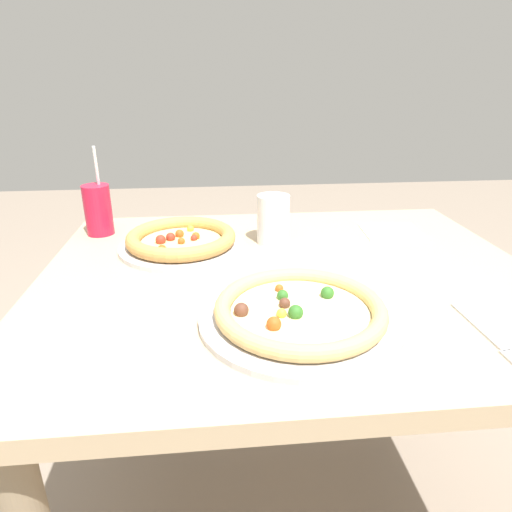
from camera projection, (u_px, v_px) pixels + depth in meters
ground_plane at (283, 507)px, 1.29m from camera, size 8.00×8.00×0.00m
dining_table at (289, 317)px, 1.05m from camera, size 1.12×0.92×0.75m
pizza_near at (300, 312)px, 0.80m from camera, size 0.37×0.37×0.04m
pizza_far at (181, 240)px, 1.13m from camera, size 0.32×0.32×0.05m
drink_cup_colored at (98, 210)px, 1.22m from camera, size 0.07×0.07×0.24m
water_cup_clear at (273, 219)px, 1.16m from camera, size 0.09×0.09×0.13m
paper_napkin at (392, 232)px, 1.26m from camera, size 0.17×0.16×0.00m
fork at (489, 335)px, 0.76m from camera, size 0.02×0.20×0.00m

